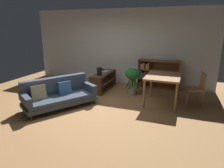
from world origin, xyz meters
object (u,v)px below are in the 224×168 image
(media_console, at_px, (103,81))
(open_laptop, at_px, (104,70))
(dining_table, at_px, (163,79))
(dining_chair_near, at_px, (197,87))
(fabric_couch, at_px, (58,94))
(desk_speaker, at_px, (99,71))
(potted_floor_plant, at_px, (133,77))
(bookshelf, at_px, (155,74))

(media_console, height_order, open_laptop, open_laptop)
(dining_table, distance_m, dining_chair_near, 0.93)
(fabric_couch, xyz_separation_m, open_laptop, (0.45, 2.07, 0.26))
(open_laptop, xyz_separation_m, dining_table, (2.12, -0.88, 0.11))
(dining_chair_near, bearing_deg, desk_speaker, 178.21)
(desk_speaker, xyz_separation_m, dining_table, (2.03, -0.29, 0.01))
(open_laptop, bearing_deg, fabric_couch, -102.19)
(dining_chair_near, bearing_deg, potted_floor_plant, 171.39)
(fabric_couch, distance_m, media_console, 1.89)
(media_console, bearing_deg, potted_floor_plant, -7.87)
(fabric_couch, xyz_separation_m, bookshelf, (2.15, 2.66, 0.15))
(fabric_couch, height_order, dining_chair_near, dining_chair_near)
(bookshelf, bearing_deg, potted_floor_plant, -118.91)
(open_laptop, relative_size, bookshelf, 0.33)
(media_console, bearing_deg, bookshelf, 27.77)
(fabric_couch, xyz_separation_m, potted_floor_plant, (1.60, 1.67, 0.23))
(desk_speaker, distance_m, dining_chair_near, 2.93)
(open_laptop, bearing_deg, desk_speaker, -80.98)
(bookshelf, bearing_deg, open_laptop, -160.74)
(media_console, height_order, dining_table, dining_table)
(bookshelf, bearing_deg, dining_chair_near, -44.17)
(open_laptop, distance_m, dining_table, 2.30)
(open_laptop, relative_size, dining_table, 0.42)
(dining_table, bearing_deg, desk_speaker, 171.81)
(bookshelf, bearing_deg, media_console, -152.23)
(potted_floor_plant, xyz_separation_m, bookshelf, (0.55, 0.99, -0.08))
(dining_chair_near, bearing_deg, fabric_couch, -158.14)
(potted_floor_plant, bearing_deg, desk_speaker, -169.76)
(fabric_couch, bearing_deg, open_laptop, 77.81)
(dining_chair_near, distance_m, bookshelf, 1.83)
(desk_speaker, height_order, bookshelf, bookshelf)
(desk_speaker, distance_m, potted_floor_plant, 1.08)
(bookshelf, bearing_deg, desk_speaker, -143.56)
(media_console, relative_size, bookshelf, 0.98)
(fabric_couch, relative_size, dining_table, 1.81)
(media_console, relative_size, dining_table, 1.23)
(media_console, distance_m, bookshelf, 1.83)
(potted_floor_plant, bearing_deg, bookshelf, 61.09)
(potted_floor_plant, xyz_separation_m, dining_table, (0.97, -0.48, 0.13))
(dining_table, bearing_deg, media_console, 162.81)
(desk_speaker, height_order, dining_table, desk_speaker)
(open_laptop, xyz_separation_m, dining_chair_near, (3.01, -0.68, -0.09))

